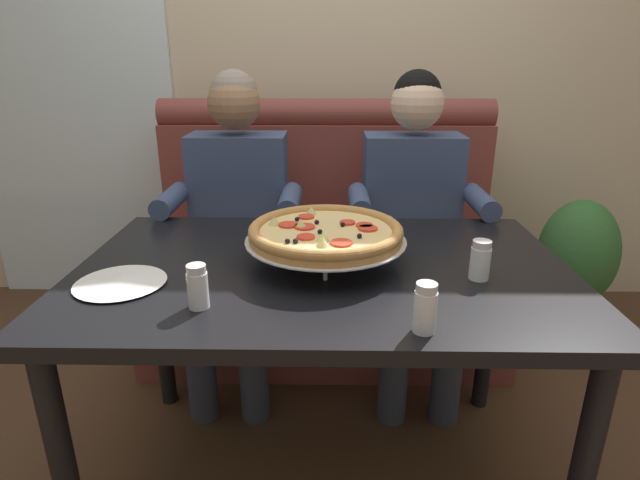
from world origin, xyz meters
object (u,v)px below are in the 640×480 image
diner_left (236,214)px  shaker_oregano (198,290)px  shaker_pepper_flakes (480,263)px  potted_plant (576,264)px  dining_table (323,292)px  diner_right (414,215)px  booth_bench (325,260)px  pizza (325,233)px  shaker_parmesan (425,311)px  plate_near_left (120,281)px  patio_chair (103,177)px

diner_left → shaker_oregano: bearing=-85.5°
shaker_pepper_flakes → potted_plant: size_ratio=0.15×
dining_table → diner_right: bearing=60.8°
booth_bench → shaker_oregano: booth_bench is taller
diner_right → potted_plant: diner_right is taller
dining_table → pizza: (0.01, 0.02, 0.18)m
shaker_pepper_flakes → shaker_parmesan: 0.34m
plate_near_left → potted_plant: 2.06m
booth_bench → shaker_parmesan: size_ratio=14.22×
shaker_oregano → patio_chair: shaker_oregano is taller
diner_right → shaker_pepper_flakes: (0.05, -0.73, 0.09)m
shaker_parmesan → patio_chair: bearing=125.8°
shaker_oregano → diner_left: bearing=94.5°
booth_bench → pizza: 1.00m
pizza → dining_table: bearing=-109.8°
plate_near_left → patio_chair: 2.49m
patio_chair → booth_bench: bearing=-37.4°
shaker_parmesan → diner_left: bearing=120.0°
pizza → diner_left: bearing=120.4°
shaker_pepper_flakes → shaker_oregano: bearing=-166.0°
diner_right → shaker_parmesan: size_ratio=11.23×
dining_table → potted_plant: 1.54m
booth_bench → diner_right: (0.36, -0.27, 0.31)m
pizza → shaker_parmesan: size_ratio=4.03×
booth_bench → patio_chair: (-1.57, 1.20, 0.13)m
booth_bench → shaker_parmesan: booth_bench is taller
booth_bench → diner_right: 0.55m
plate_near_left → pizza: bearing=16.4°
dining_table → pizza: bearing=70.2°
shaker_parmesan → plate_near_left: 0.78m
shaker_parmesan → potted_plant: shaker_parmesan is taller
diner_left → shaker_parmesan: size_ratio=11.23×
diner_right → plate_near_left: (-0.89, -0.79, 0.06)m
pizza → shaker_pepper_flakes: size_ratio=4.23×
dining_table → diner_right: (0.36, 0.65, 0.04)m
diner_left → potted_plant: bearing=9.8°
shaker_oregano → potted_plant: 1.95m
shaker_parmesan → shaker_oregano: shaker_parmesan is taller
shaker_parmesan → patio_chair: size_ratio=0.13×
dining_table → booth_bench: bearing=90.0°
shaker_parmesan → plate_near_left: size_ratio=0.48×
pizza → shaker_oregano: size_ratio=4.22×
dining_table → diner_right: size_ratio=1.09×
dining_table → shaker_parmesan: (0.22, -0.37, 0.13)m
shaker_oregano → dining_table: bearing=42.0°
pizza → diner_right: bearing=60.5°
dining_table → shaker_parmesan: bearing=-58.7°
diner_left → potted_plant: 1.62m
booth_bench → shaker_oregano: 1.28m
shaker_pepper_flakes → patio_chair: (-1.98, 2.20, -0.28)m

